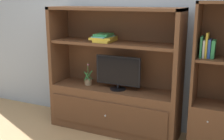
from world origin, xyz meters
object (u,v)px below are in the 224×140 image
tv_monitor (118,72)px  magazine_stack (104,38)px  potted_plant (88,81)px  bookshelf_tall (211,103)px  media_console (114,94)px  upright_book_row (208,48)px

tv_monitor → magazine_stack: size_ratio=1.76×
potted_plant → bookshelf_tall: 1.57m
tv_monitor → magazine_stack: 0.47m
bookshelf_tall → potted_plant: bearing=-178.8°
media_console → tv_monitor: (0.08, -0.04, 0.32)m
magazine_stack → upright_book_row: size_ratio=1.24×
tv_monitor → magazine_stack: magazine_stack is taller
magazine_stack → bookshelf_tall: size_ratio=0.20×
media_console → bookshelf_tall: bookshelf_tall is taller
tv_monitor → potted_plant: size_ratio=1.95×
potted_plant → magazine_stack: magazine_stack is taller
magazine_stack → bookshelf_tall: 1.49m
media_console → magazine_stack: (-0.13, -0.01, 0.73)m
potted_plant → upright_book_row: upright_book_row is taller
tv_monitor → potted_plant: bearing=178.3°
media_console → potted_plant: media_console is taller
potted_plant → magazine_stack: size_ratio=0.90×
tv_monitor → bookshelf_tall: bearing=2.4°
media_console → upright_book_row: bearing=-0.4°
media_console → potted_plant: (-0.36, -0.03, 0.14)m
upright_book_row → tv_monitor: bearing=-178.0°
media_console → magazine_stack: bearing=-174.6°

